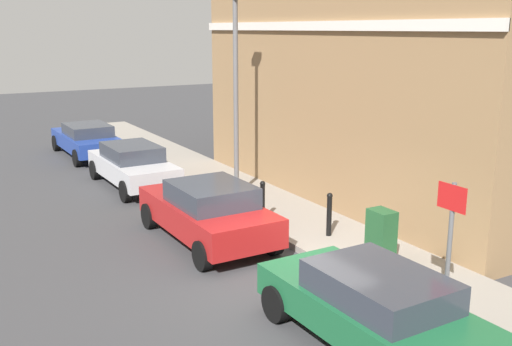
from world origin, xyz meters
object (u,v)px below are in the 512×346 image
at_px(utility_cabinet, 381,239).
at_px(street_sign, 450,229).
at_px(bollard_far_kerb, 263,200).
at_px(lamppost, 236,86).
at_px(car_blue, 87,139).
at_px(car_green, 374,307).
at_px(car_silver, 133,164).
at_px(bollard_near_cabinet, 329,213).
at_px(car_red, 208,211).

xyz_separation_m(utility_cabinet, street_sign, (-0.51, -2.22, 0.98)).
height_order(bollard_far_kerb, lamppost, lamppost).
bearing_deg(car_blue, bollard_far_kerb, -172.04).
height_order(utility_cabinet, bollard_far_kerb, utility_cabinet).
distance_m(car_green, car_silver, 11.37).
relative_size(bollard_near_cabinet, lamppost, 0.18).
bearing_deg(car_red, car_silver, -1.45).
bearing_deg(car_red, street_sign, -162.48).
distance_m(bollard_far_kerb, lamppost, 3.66).
bearing_deg(bollard_far_kerb, utility_cabinet, -79.15).
relative_size(car_green, car_silver, 0.98).
bearing_deg(bollard_near_cabinet, utility_cabinet, -93.01).
distance_m(car_silver, street_sign, 11.44).
height_order(car_silver, street_sign, street_sign).
relative_size(utility_cabinet, street_sign, 0.50).
relative_size(car_green, lamppost, 0.73).
bearing_deg(bollard_far_kerb, car_green, -104.02).
relative_size(car_blue, bollard_far_kerb, 4.31).
distance_m(car_blue, bollard_far_kerb, 10.86).
xyz_separation_m(car_green, lamppost, (2.08, 8.47, 2.60)).
relative_size(car_blue, lamppost, 0.78).
bearing_deg(car_silver, street_sign, -172.14).
bearing_deg(car_blue, lamppost, -165.54).
xyz_separation_m(car_red, car_silver, (0.07, 5.71, -0.03)).
xyz_separation_m(bollard_near_cabinet, street_sign, (-0.61, -4.13, 0.96)).
xyz_separation_m(car_red, bollard_far_kerb, (1.65, 0.30, -0.04)).
distance_m(bollard_near_cabinet, lamppost, 4.97).
bearing_deg(utility_cabinet, car_red, 125.15).
xyz_separation_m(car_blue, lamppost, (2.26, -8.23, 2.62)).
height_order(car_red, bollard_far_kerb, car_red).
distance_m(car_green, bollard_far_kerb, 6.15).
height_order(bollard_far_kerb, street_sign, street_sign).
distance_m(car_green, street_sign, 1.93).
bearing_deg(car_red, lamppost, -39.38).
bearing_deg(bollard_far_kerb, car_red, -169.87).
bearing_deg(street_sign, bollard_far_kerb, 91.83).
bearing_deg(utility_cabinet, bollard_near_cabinet, 86.99).
distance_m(car_green, car_red, 5.67).
bearing_deg(street_sign, bollard_near_cabinet, 81.62).
bearing_deg(car_blue, utility_cabinet, -171.54).
distance_m(utility_cabinet, lamppost, 6.67).
bearing_deg(car_silver, car_blue, -0.14).
distance_m(car_silver, bollard_near_cabinet, 7.52).
distance_m(car_blue, utility_cabinet, 14.56).
relative_size(car_silver, bollard_far_kerb, 4.09).
xyz_separation_m(car_green, street_sign, (1.68, 0.11, 0.96)).
distance_m(car_red, lamppost, 4.41).
xyz_separation_m(car_silver, lamppost, (2.17, -2.90, 2.59)).
bearing_deg(lamppost, utility_cabinet, -88.99).
distance_m(car_red, car_blue, 11.03).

